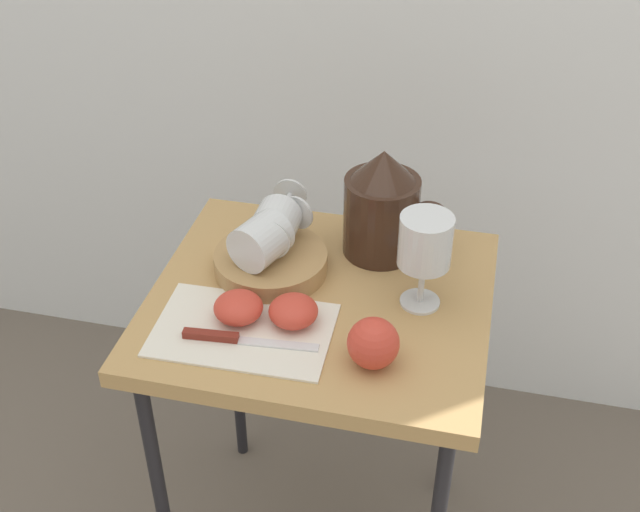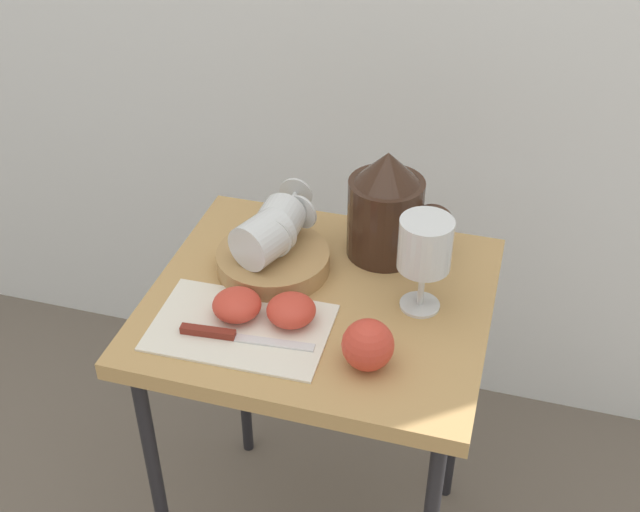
{
  "view_description": "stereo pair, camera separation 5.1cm",
  "coord_description": "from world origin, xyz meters",
  "px_view_note": "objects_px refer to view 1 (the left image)",
  "views": [
    {
      "loc": [
        0.23,
        -0.99,
        1.48
      ],
      "look_at": [
        0.0,
        0.0,
        0.75
      ],
      "focal_mm": 45.37,
      "sensor_mm": 36.0,
      "label": 1
    },
    {
      "loc": [
        0.28,
        -0.97,
        1.48
      ],
      "look_at": [
        0.0,
        0.0,
        0.75
      ],
      "focal_mm": 45.37,
      "sensor_mm": 36.0,
      "label": 2
    }
  ],
  "objects_px": {
    "table": "(320,327)",
    "apple_whole": "(373,343)",
    "pitcher": "(382,212)",
    "wine_glass_upright": "(425,246)",
    "apple_half_left": "(238,307)",
    "knife": "(230,338)",
    "wine_glass_tipped_near": "(262,240)",
    "wine_glass_tipped_far": "(275,225)",
    "basket_tray": "(271,262)",
    "apple_half_right": "(293,311)"
  },
  "relations": [
    {
      "from": "wine_glass_upright",
      "to": "knife",
      "type": "height_order",
      "value": "wine_glass_upright"
    },
    {
      "from": "wine_glass_upright",
      "to": "apple_whole",
      "type": "xyz_separation_m",
      "value": [
        -0.05,
        -0.15,
        -0.07
      ]
    },
    {
      "from": "basket_tray",
      "to": "pitcher",
      "type": "xyz_separation_m",
      "value": [
        0.17,
        0.1,
        0.06
      ]
    },
    {
      "from": "wine_glass_tipped_near",
      "to": "apple_half_right",
      "type": "relative_size",
      "value": 2.09
    },
    {
      "from": "wine_glass_upright",
      "to": "apple_whole",
      "type": "relative_size",
      "value": 2.12
    },
    {
      "from": "wine_glass_upright",
      "to": "wine_glass_tipped_near",
      "type": "height_order",
      "value": "wine_glass_upright"
    },
    {
      "from": "table",
      "to": "apple_whole",
      "type": "distance_m",
      "value": 0.2
    },
    {
      "from": "apple_half_left",
      "to": "apple_whole",
      "type": "height_order",
      "value": "apple_whole"
    },
    {
      "from": "wine_glass_upright",
      "to": "basket_tray",
      "type": "bearing_deg",
      "value": 173.46
    },
    {
      "from": "table",
      "to": "wine_glass_tipped_near",
      "type": "height_order",
      "value": "wine_glass_tipped_near"
    },
    {
      "from": "knife",
      "to": "wine_glass_tipped_near",
      "type": "bearing_deg",
      "value": 88.74
    },
    {
      "from": "table",
      "to": "pitcher",
      "type": "bearing_deg",
      "value": 63.86
    },
    {
      "from": "wine_glass_tipped_near",
      "to": "basket_tray",
      "type": "bearing_deg",
      "value": 68.84
    },
    {
      "from": "basket_tray",
      "to": "apple_half_right",
      "type": "xyz_separation_m",
      "value": [
        0.07,
        -0.12,
        0.01
      ]
    },
    {
      "from": "apple_half_left",
      "to": "apple_whole",
      "type": "xyz_separation_m",
      "value": [
        0.22,
        -0.05,
        0.01
      ]
    },
    {
      "from": "wine_glass_upright",
      "to": "apple_half_left",
      "type": "bearing_deg",
      "value": -158.66
    },
    {
      "from": "wine_glass_upright",
      "to": "wine_glass_tipped_far",
      "type": "height_order",
      "value": "wine_glass_upright"
    },
    {
      "from": "wine_glass_tipped_near",
      "to": "apple_whole",
      "type": "height_order",
      "value": "wine_glass_tipped_near"
    },
    {
      "from": "table",
      "to": "apple_whole",
      "type": "height_order",
      "value": "apple_whole"
    },
    {
      "from": "basket_tray",
      "to": "apple_half_right",
      "type": "distance_m",
      "value": 0.14
    },
    {
      "from": "apple_whole",
      "to": "apple_half_right",
      "type": "bearing_deg",
      "value": 156.41
    },
    {
      "from": "wine_glass_tipped_near",
      "to": "apple_whole",
      "type": "distance_m",
      "value": 0.27
    },
    {
      "from": "apple_whole",
      "to": "basket_tray",
      "type": "bearing_deg",
      "value": 138.38
    },
    {
      "from": "table",
      "to": "apple_half_left",
      "type": "relative_size",
      "value": 8.72
    },
    {
      "from": "table",
      "to": "wine_glass_tipped_far",
      "type": "xyz_separation_m",
      "value": [
        -0.09,
        0.08,
        0.14
      ]
    },
    {
      "from": "basket_tray",
      "to": "pitcher",
      "type": "relative_size",
      "value": 0.97
    },
    {
      "from": "apple_half_right",
      "to": "knife",
      "type": "bearing_deg",
      "value": -142.18
    },
    {
      "from": "wine_glass_tipped_near",
      "to": "wine_glass_upright",
      "type": "bearing_deg",
      "value": -2.46
    },
    {
      "from": "basket_tray",
      "to": "wine_glass_tipped_far",
      "type": "height_order",
      "value": "wine_glass_tipped_far"
    },
    {
      "from": "wine_glass_tipped_near",
      "to": "wine_glass_tipped_far",
      "type": "distance_m",
      "value": 0.05
    },
    {
      "from": "pitcher",
      "to": "wine_glass_upright",
      "type": "relative_size",
      "value": 1.2
    },
    {
      "from": "pitcher",
      "to": "wine_glass_tipped_far",
      "type": "bearing_deg",
      "value": -157.05
    },
    {
      "from": "pitcher",
      "to": "wine_glass_upright",
      "type": "distance_m",
      "value": 0.16
    },
    {
      "from": "table",
      "to": "pitcher",
      "type": "distance_m",
      "value": 0.22
    },
    {
      "from": "basket_tray",
      "to": "wine_glass_tipped_near",
      "type": "xyz_separation_m",
      "value": [
        -0.01,
        -0.02,
        0.06
      ]
    },
    {
      "from": "pitcher",
      "to": "apple_half_left",
      "type": "bearing_deg",
      "value": -127.89
    },
    {
      "from": "table",
      "to": "knife",
      "type": "height_order",
      "value": "knife"
    },
    {
      "from": "knife",
      "to": "apple_whole",
      "type": "bearing_deg",
      "value": 1.3
    },
    {
      "from": "pitcher",
      "to": "wine_glass_tipped_near",
      "type": "xyz_separation_m",
      "value": [
        -0.17,
        -0.12,
        -0.0
      ]
    },
    {
      "from": "wine_glass_tipped_far",
      "to": "apple_half_right",
      "type": "bearing_deg",
      "value": -65.27
    },
    {
      "from": "table",
      "to": "wine_glass_tipped_near",
      "type": "distance_m",
      "value": 0.18
    },
    {
      "from": "basket_tray",
      "to": "apple_whole",
      "type": "relative_size",
      "value": 2.48
    },
    {
      "from": "apple_whole",
      "to": "knife",
      "type": "bearing_deg",
      "value": -178.7
    },
    {
      "from": "pitcher",
      "to": "wine_glass_tipped_near",
      "type": "height_order",
      "value": "pitcher"
    },
    {
      "from": "pitcher",
      "to": "wine_glass_tipped_far",
      "type": "relative_size",
      "value": 1.33
    },
    {
      "from": "apple_half_left",
      "to": "apple_half_right",
      "type": "relative_size",
      "value": 1.0
    },
    {
      "from": "apple_whole",
      "to": "apple_half_left",
      "type": "bearing_deg",
      "value": 167.67
    },
    {
      "from": "table",
      "to": "wine_glass_tipped_far",
      "type": "height_order",
      "value": "wine_glass_tipped_far"
    },
    {
      "from": "wine_glass_tipped_near",
      "to": "knife",
      "type": "relative_size",
      "value": 0.77
    },
    {
      "from": "basket_tray",
      "to": "knife",
      "type": "height_order",
      "value": "basket_tray"
    }
  ]
}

